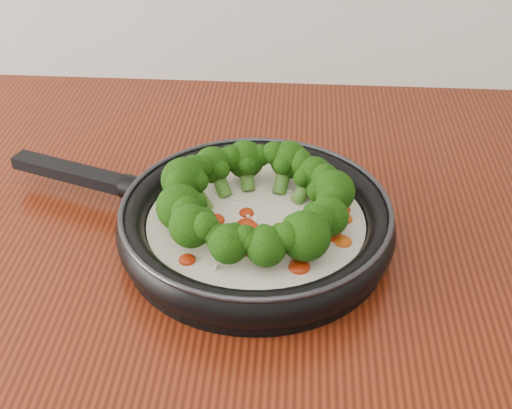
{
  "coord_description": "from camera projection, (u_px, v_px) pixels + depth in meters",
  "views": [
    {
      "loc": [
        0.11,
        0.53,
        1.35
      ],
      "look_at": [
        0.07,
        1.09,
        0.95
      ],
      "focal_mm": 47.53,
      "sensor_mm": 36.0,
      "label": 1
    }
  ],
  "objects": [
    {
      "name": "skillet",
      "position": [
        254.0,
        218.0,
        0.71
      ],
      "size": [
        0.48,
        0.37,
        0.09
      ],
      "color": "black",
      "rests_on": "counter"
    }
  ]
}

